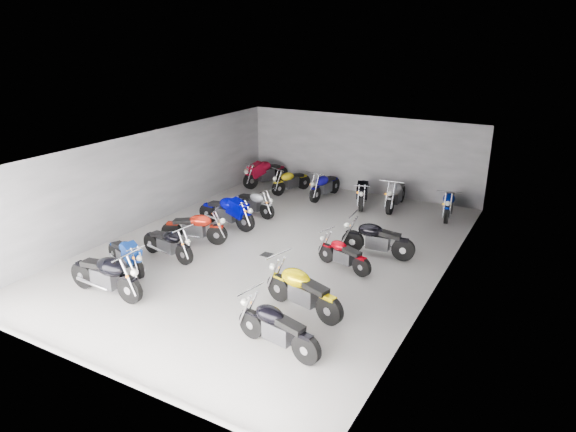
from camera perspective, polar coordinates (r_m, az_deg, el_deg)
name	(u,v)px	position (r m, az deg, el deg)	size (l,w,h in m)	color
ground	(275,249)	(15.99, -1.45, -3.68)	(14.00, 14.00, 0.00)	#999691
wall_back	(361,154)	(21.52, 8.09, 6.82)	(10.00, 0.10, 3.20)	gray
wall_left	(150,178)	(18.37, -15.09, 4.08)	(0.10, 14.00, 3.20)	gray
wall_right	(443,230)	(13.70, 16.81, -1.46)	(0.10, 14.00, 3.20)	gray
ceiling	(274,147)	(14.99, -1.56, 7.67)	(10.00, 14.00, 0.04)	black
drain_grate	(267,255)	(15.59, -2.39, -4.30)	(0.32, 0.32, 0.01)	black
motorcycle_left_a	(106,275)	(13.84, -19.58, -6.19)	(2.39, 0.46, 1.05)	black
motorcycle_left_b	(126,255)	(15.10, -17.58, -4.14)	(1.93, 0.76, 0.88)	black
motorcycle_left_c	(168,243)	(15.55, -13.20, -2.96)	(2.05, 0.48, 0.90)	black
motorcycle_left_d	(195,228)	(16.50, -10.31, -1.28)	(2.09, 0.85, 0.95)	black
motorcycle_left_e	(227,212)	(17.66, -6.80, 0.45)	(2.32, 0.48, 1.02)	black
motorcycle_left_f	(253,203)	(18.76, -3.88, 1.46)	(1.97, 0.50, 0.87)	black
motorcycle_right_a	(277,328)	(11.01, -1.25, -12.32)	(2.15, 0.56, 0.95)	black
motorcycle_right_b	(302,290)	(12.36, 1.61, -8.27)	(2.28, 0.72, 1.02)	black
motorcycle_right_d	(343,254)	(14.61, 6.15, -4.24)	(1.82, 0.65, 0.82)	black
motorcycle_right_e	(377,239)	(15.54, 9.85, -2.55)	(2.23, 0.48, 0.98)	black
motorcycle_back_a	(265,173)	(22.40, -2.54, 4.79)	(0.99, 2.27, 1.04)	black
motorcycle_back_b	(291,181)	(21.43, 0.31, 3.89)	(0.81, 1.96, 0.89)	black
motorcycle_back_c	(325,186)	(20.74, 4.09, 3.40)	(0.48, 2.18, 0.96)	black
motorcycle_back_d	(363,192)	(20.02, 8.35, 2.65)	(0.76, 2.17, 0.97)	black
motorcycle_back_e	(396,194)	(19.88, 11.88, 2.38)	(0.49, 2.33, 1.02)	black
motorcycle_back_f	(449,203)	(19.43, 17.43, 1.34)	(0.53, 2.15, 0.95)	black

